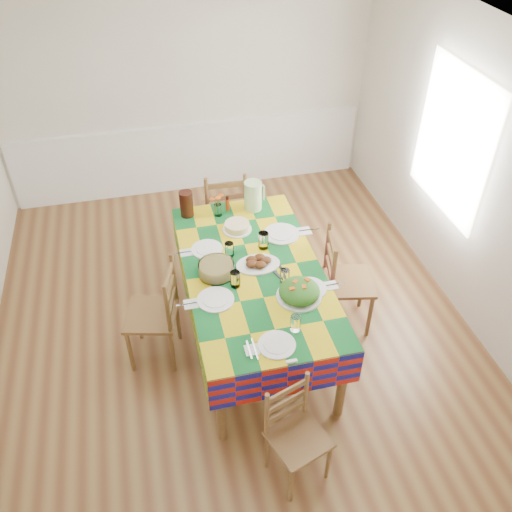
# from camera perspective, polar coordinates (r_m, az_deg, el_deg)

# --- Properties ---
(room) EXTENTS (4.58, 5.08, 2.78)m
(room) POSITION_cam_1_polar(r_m,az_deg,el_deg) (4.56, -3.29, 5.57)
(room) COLOR brown
(room) RESTS_ON ground
(wainscot) EXTENTS (4.41, 0.06, 0.92)m
(wainscot) POSITION_cam_1_polar(r_m,az_deg,el_deg) (7.12, -6.86, 10.53)
(wainscot) COLOR white
(wainscot) RESTS_ON room
(window_right) EXTENTS (0.00, 1.40, 1.40)m
(window_right) POSITION_cam_1_polar(r_m,az_deg,el_deg) (5.49, 19.95, 11.23)
(window_right) COLOR white
(window_right) RESTS_ON room
(dining_table) EXTENTS (1.17, 2.17, 0.84)m
(dining_table) POSITION_cam_1_polar(r_m,az_deg,el_deg) (4.72, -0.27, -2.30)
(dining_table) COLOR brown
(dining_table) RESTS_ON room
(setting_near_head) EXTENTS (0.46, 0.31, 0.14)m
(setting_near_head) POSITION_cam_1_polar(r_m,az_deg,el_deg) (4.06, 2.84, -8.50)
(setting_near_head) COLOR white
(setting_near_head) RESTS_ON dining_table
(setting_left_near) EXTENTS (0.55, 0.33, 0.15)m
(setting_left_near) POSITION_cam_1_polar(r_m,az_deg,el_deg) (4.40, -3.61, -3.82)
(setting_left_near) COLOR white
(setting_left_near) RESTS_ON dining_table
(setting_left_far) EXTENTS (0.52, 0.31, 0.14)m
(setting_left_far) POSITION_cam_1_polar(r_m,az_deg,el_deg) (4.83, -4.42, 0.70)
(setting_left_far) COLOR white
(setting_left_far) RESTS_ON dining_table
(setting_right_near) EXTENTS (0.53, 0.31, 0.14)m
(setting_right_near) POSITION_cam_1_polar(r_m,az_deg,el_deg) (4.48, 4.78, -2.95)
(setting_right_near) COLOR white
(setting_right_near) RESTS_ON dining_table
(setting_right_far) EXTENTS (0.63, 0.36, 0.16)m
(setting_right_far) POSITION_cam_1_polar(r_m,az_deg,el_deg) (4.97, 2.11, 2.12)
(setting_right_far) COLOR white
(setting_right_far) RESTS_ON dining_table
(meat_platter) EXTENTS (0.39, 0.28, 0.07)m
(meat_platter) POSITION_cam_1_polar(r_m,az_deg,el_deg) (4.67, 0.20, -0.71)
(meat_platter) COLOR white
(meat_platter) RESTS_ON dining_table
(salad_platter) EXTENTS (0.37, 0.37, 0.16)m
(salad_platter) POSITION_cam_1_polar(r_m,az_deg,el_deg) (4.37, 4.57, -3.76)
(salad_platter) COLOR white
(salad_platter) RESTS_ON dining_table
(pasta_bowl) EXTENTS (0.31, 0.31, 0.11)m
(pasta_bowl) POSITION_cam_1_polar(r_m,az_deg,el_deg) (4.58, -4.20, -1.38)
(pasta_bowl) COLOR white
(pasta_bowl) RESTS_ON dining_table
(cake) EXTENTS (0.28, 0.28, 0.08)m
(cake) POSITION_cam_1_polar(r_m,az_deg,el_deg) (5.08, -2.00, 3.10)
(cake) COLOR white
(cake) RESTS_ON dining_table
(serving_utensils) EXTENTS (0.17, 0.38, 0.01)m
(serving_utensils) POSITION_cam_1_polar(r_m,az_deg,el_deg) (4.61, 2.56, -1.81)
(serving_utensils) COLOR black
(serving_utensils) RESTS_ON dining_table
(flower_vase) EXTENTS (0.15, 0.12, 0.23)m
(flower_vase) POSITION_cam_1_polar(r_m,az_deg,el_deg) (5.26, -4.06, 5.18)
(flower_vase) COLOR white
(flower_vase) RESTS_ON dining_table
(hot_sauce) EXTENTS (0.04, 0.04, 0.16)m
(hot_sauce) POSITION_cam_1_polar(r_m,az_deg,el_deg) (5.33, -3.03, 5.57)
(hot_sauce) COLOR #BE370F
(hot_sauce) RESTS_ON dining_table
(green_pitcher) EXTENTS (0.17, 0.17, 0.30)m
(green_pitcher) POSITION_cam_1_polar(r_m,az_deg,el_deg) (5.31, -0.33, 6.37)
(green_pitcher) COLOR #BDE29F
(green_pitcher) RESTS_ON dining_table
(tea_pitcher) EXTENTS (0.13, 0.13, 0.26)m
(tea_pitcher) POSITION_cam_1_polar(r_m,az_deg,el_deg) (5.27, -7.34, 5.47)
(tea_pitcher) COLOR black
(tea_pitcher) RESTS_ON dining_table
(name_card) EXTENTS (0.08, 0.03, 0.02)m
(name_card) POSITION_cam_1_polar(r_m,az_deg,el_deg) (3.94, 3.77, -11.01)
(name_card) COLOR white
(name_card) RESTS_ON dining_table
(chair_near) EXTENTS (0.49, 0.48, 0.88)m
(chair_near) POSITION_cam_1_polar(r_m,az_deg,el_deg) (4.09, 4.19, -18.25)
(chair_near) COLOR brown
(chair_near) RESTS_ON room
(chair_far) EXTENTS (0.48, 0.45, 1.06)m
(chair_far) POSITION_cam_1_polar(r_m,az_deg,el_deg) (5.91, -3.30, 4.62)
(chair_far) COLOR brown
(chair_far) RESTS_ON room
(chair_left) EXTENTS (0.53, 0.55, 1.03)m
(chair_left) POSITION_cam_1_polar(r_m,az_deg,el_deg) (4.81, -10.41, -6.09)
(chair_left) COLOR brown
(chair_left) RESTS_ON room
(chair_right) EXTENTS (0.53, 0.54, 1.05)m
(chair_right) POSITION_cam_1_polar(r_m,az_deg,el_deg) (5.09, 9.25, -2.65)
(chair_right) COLOR brown
(chair_right) RESTS_ON room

